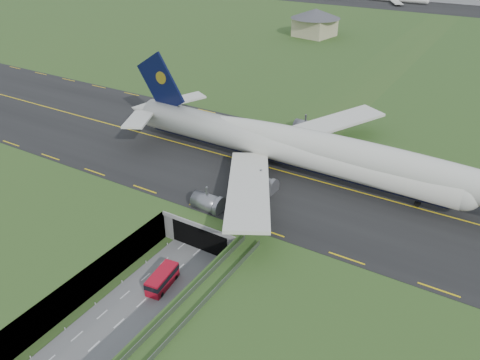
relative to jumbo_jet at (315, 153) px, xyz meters
The scene contains 9 objects.
ground 37.54m from the jumbo_jet, 107.38° to the right, with size 900.00×900.00×0.00m, color #2A5220.
airfield_deck 36.70m from the jumbo_jet, 107.38° to the right, with size 800.00×800.00×6.00m, color gray.
trench_road 44.42m from the jumbo_jet, 104.38° to the right, with size 12.00×75.00×0.20m, color slate.
taxiway 12.13m from the jumbo_jet, behind, with size 800.00×44.00×0.18m, color black.
tunnel_portal 22.00m from the jumbo_jet, 121.62° to the right, with size 17.00×22.30×6.00m.
guideway 53.51m from the jumbo_jet, 89.61° to the right, with size 3.00×53.00×7.05m.
jumbo_jet is the anchor object (origin of this frame).
shuttle_tram 39.81m from the jumbo_jet, 105.56° to the right, with size 3.49×7.14×2.82m.
service_building 134.62m from the jumbo_jet, 113.05° to the left, with size 26.00×26.00×12.14m.
Camera 1 is at (41.74, -46.98, 53.43)m, focal length 35.00 mm.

